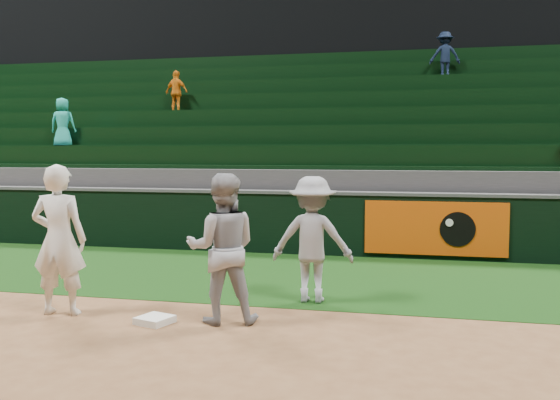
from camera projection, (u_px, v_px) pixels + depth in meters
The scene contains 9 objects.
ground at pixel (182, 322), 7.44m from camera, with size 70.00×70.00×0.00m, color brown.
foul_grass at pixel (251, 274), 10.36m from camera, with size 36.00×4.20×0.01m, color black.
upper_deck at pixel (353, 47), 23.90m from camera, with size 40.00×12.00×12.00m, color black.
first_base at pixel (155, 320), 7.40m from camera, with size 0.37×0.37×0.08m, color white.
first_baseman at pixel (59, 240), 7.75m from camera, with size 0.69×0.45×1.88m, color white.
baserunner at pixel (222, 248), 7.39m from camera, with size 0.87×0.67×1.78m, color #9C9EA6.
base_coach at pixel (312, 239), 8.37m from camera, with size 1.10×0.63×1.70m, color #91949D.
field_wall at pixel (282, 221), 12.43m from camera, with size 36.00×0.45×1.25m.
stadium_seating at pixel (314, 164), 16.01m from camera, with size 36.00×5.95×5.11m.
Camera 1 is at (2.81, -6.84, 2.06)m, focal length 40.00 mm.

